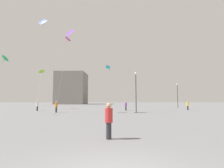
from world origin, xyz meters
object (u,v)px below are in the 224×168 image
object	(u,v)px
person_in_orange	(56,106)
kite_cyan_delta	(109,68)
person_in_white	(38,105)
kite_magenta_delta	(68,40)
kite_lime_diamond	(42,71)
kite_emerald_diamond	(6,58)
lamppost_west	(136,86)
person_in_purple	(126,106)
lamppost_east	(178,92)
kite_violet_delta	(69,34)
person_in_yellow	(188,105)
kite_cobalt_delta	(43,23)
building_left_hall	(72,88)
person_in_red	(109,119)

from	to	relation	value
person_in_orange	kite_cyan_delta	world-z (taller)	kite_cyan_delta
person_in_white	kite_magenta_delta	size ratio (longest dim) A/B	0.13
person_in_orange	kite_lime_diamond	size ratio (longest dim) A/B	0.20
kite_emerald_diamond	lamppost_west	world-z (taller)	kite_emerald_diamond
person_in_orange	kite_cyan_delta	size ratio (longest dim) A/B	0.25
person_in_purple	lamppost_east	xyz separation A→B (m)	(12.48, 9.27, 2.83)
kite_magenta_delta	kite_violet_delta	bearing A→B (deg)	-73.79
lamppost_east	kite_magenta_delta	bearing A→B (deg)	-160.08
person_in_yellow	kite_emerald_diamond	world-z (taller)	kite_emerald_diamond
lamppost_east	kite_cobalt_delta	bearing A→B (deg)	-148.89
kite_lime_diamond	building_left_hall	size ratio (longest dim) A/B	0.58
kite_emerald_diamond	building_left_hall	size ratio (longest dim) A/B	0.42
person_in_white	lamppost_east	size ratio (longest dim) A/B	0.29
person_in_purple	kite_cyan_delta	distance (m)	7.42
person_in_orange	person_in_white	world-z (taller)	person_in_orange
kite_magenta_delta	person_in_orange	bearing A→B (deg)	-89.39
person_in_yellow	lamppost_west	world-z (taller)	lamppost_west
person_in_red	kite_cyan_delta	bearing A→B (deg)	-60.98
person_in_red	person_in_purple	world-z (taller)	person_in_red
person_in_orange	kite_cobalt_delta	world-z (taller)	kite_cobalt_delta
person_in_yellow	lamppost_east	xyz separation A→B (m)	(1.00, 7.61, 2.80)
lamppost_east	person_in_white	bearing A→B (deg)	-160.49
kite_violet_delta	kite_magenta_delta	size ratio (longest dim) A/B	0.88
kite_cobalt_delta	building_left_hall	bearing A→B (deg)	98.49
person_in_yellow	kite_violet_delta	xyz separation A→B (m)	(-20.08, -7.84, 10.54)
kite_cobalt_delta	person_in_red	bearing A→B (deg)	-59.29
person_in_orange	kite_emerald_diamond	distance (m)	9.10
kite_violet_delta	lamppost_east	distance (m)	27.26
kite_emerald_diamond	lamppost_west	xyz separation A→B (m)	(16.74, 4.48, -3.09)
person_in_yellow	kite_cyan_delta	xyz separation A→B (m)	(-14.51, -1.15, 6.72)
person_in_purple	kite_emerald_diamond	size ratio (longest dim) A/B	0.26
kite_violet_delta	kite_lime_diamond	world-z (taller)	kite_violet_delta
kite_lime_diamond	building_left_hall	bearing A→B (deg)	94.58
person_in_red	lamppost_east	size ratio (longest dim) A/B	0.30
kite_violet_delta	person_in_white	bearing A→B (deg)	139.40
person_in_red	building_left_hall	xyz separation A→B (m)	(-18.87, 75.84, 6.45)
kite_lime_diamond	kite_violet_delta	bearing A→B (deg)	-55.53
lamppost_east	lamppost_west	distance (m)	18.21
kite_cyan_delta	kite_emerald_diamond	world-z (taller)	kite_cyan_delta
kite_cobalt_delta	kite_magenta_delta	world-z (taller)	kite_cobalt_delta
kite_lime_diamond	lamppost_east	xyz separation A→B (m)	(30.23, 2.12, -4.36)
person_in_orange	kite_cobalt_delta	distance (m)	12.39
person_in_white	person_in_purple	xyz separation A→B (m)	(15.20, 0.53, -0.03)
kite_violet_delta	kite_emerald_diamond	distance (m)	8.93
person_in_orange	building_left_hall	distance (m)	59.24
person_in_white	building_left_hall	bearing A→B (deg)	-148.25
kite_violet_delta	kite_cyan_delta	size ratio (longest dim) A/B	1.59
person_in_white	kite_emerald_diamond	xyz separation A→B (m)	(-0.42, -8.92, 6.08)
kite_magenta_delta	person_in_yellow	bearing A→B (deg)	2.01
kite_emerald_diamond	lamppost_west	distance (m)	17.60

